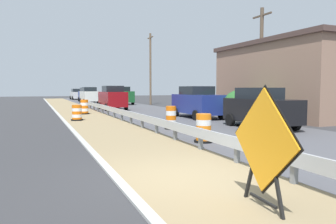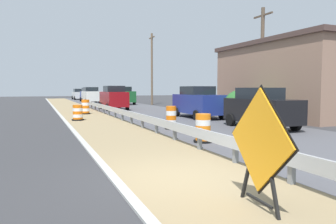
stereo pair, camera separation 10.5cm
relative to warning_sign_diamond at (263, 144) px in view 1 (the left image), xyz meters
name	(u,v)px [view 1 (the left image)]	position (x,y,z in m)	size (l,w,h in m)	color
ground_plane	(177,177)	(-0.56, 2.17, -1.07)	(160.00, 160.00, 0.00)	#333335
median_dirt_strip	(198,175)	(-0.05, 2.17, -1.07)	(3.42, 120.00, 0.01)	#8E7A56
curb_near_edge	(120,184)	(-1.86, 2.17, -1.07)	(0.20, 120.00, 0.11)	#ADADA8
guardrail_median	(292,159)	(1.42, 0.80, -0.56)	(0.18, 58.29, 0.71)	#ADB2B7
warning_sign_diamond	(263,144)	(0.00, 0.00, 0.00)	(0.18, 1.82, 2.06)	black
traffic_barrel_nearest	(204,129)	(2.26, 5.99, -0.60)	(0.70, 0.70, 1.06)	orange
traffic_barrel_close	(171,119)	(2.67, 9.95, -0.56)	(0.63, 0.63, 1.13)	orange
traffic_barrel_mid	(77,114)	(-1.07, 16.00, -0.64)	(0.74, 0.74, 0.97)	orange
traffic_barrel_far	(84,108)	(0.06, 20.80, -0.56)	(0.73, 0.73, 1.12)	orange
car_lead_near_lane	(112,98)	(3.27, 25.17, 0.04)	(2.04, 4.54, 2.24)	maroon
car_trailing_near_lane	(122,96)	(6.64, 34.60, 0.03)	(2.14, 4.80, 2.21)	#195128
car_lead_far_lane	(86,95)	(3.72, 44.80, -0.02)	(2.06, 4.18, 2.12)	navy
car_mid_far_lane	(197,102)	(6.73, 14.76, -0.01)	(2.10, 4.60, 2.14)	navy
car_trailing_far_lane	(89,95)	(3.29, 39.17, 0.01)	(2.13, 4.31, 2.17)	silver
car_distant_a	(261,108)	(6.96, 8.55, -0.06)	(2.03, 4.26, 2.03)	black
car_distant_b	(77,94)	(3.50, 54.17, -0.10)	(2.17, 4.82, 1.95)	silver
roadside_shop_near	(304,80)	(14.08, 12.68, 1.52)	(8.47, 10.43, 5.17)	#93705B
utility_pole_near	(261,61)	(10.60, 13.04, 2.75)	(0.24, 1.80, 7.33)	brown
utility_pole_mid	(150,68)	(9.60, 32.16, 3.40)	(0.24, 1.80, 8.63)	brown
bush_roadside	(244,105)	(8.57, 12.03, -0.09)	(2.74, 2.74, 1.97)	#286028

